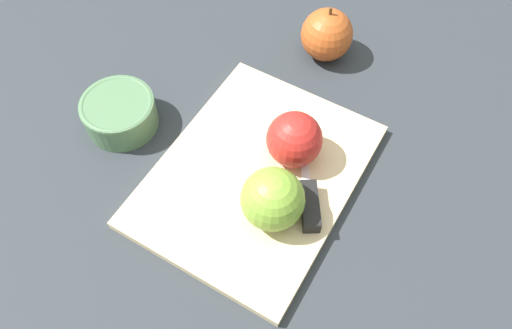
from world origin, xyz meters
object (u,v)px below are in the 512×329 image
at_px(knife, 309,202).
at_px(bowl, 119,112).
at_px(apple_half_left, 273,199).
at_px(apple_half_right, 295,139).
at_px(apple_whole, 327,35).

xyz_separation_m(knife, bowl, (0.05, 0.31, 0.00)).
xyz_separation_m(apple_half_left, bowl, (0.08, 0.27, -0.03)).
distance_m(apple_half_right, knife, 0.09).
bearing_deg(apple_half_right, apple_half_left, -100.68).
height_order(apple_half_left, apple_whole, same).
xyz_separation_m(apple_half_left, apple_whole, (0.33, 0.02, -0.01)).
bearing_deg(knife, apple_half_left, 101.98).
relative_size(knife, bowl, 1.39).
distance_m(apple_half_right, apple_whole, 0.23).
bearing_deg(apple_whole, bowl, 135.21).
height_order(knife, bowl, bowl).
bearing_deg(apple_whole, apple_half_left, -176.55).
relative_size(apple_half_left, bowl, 0.75).
relative_size(apple_half_right, knife, 0.51).
relative_size(apple_whole, bowl, 0.88).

